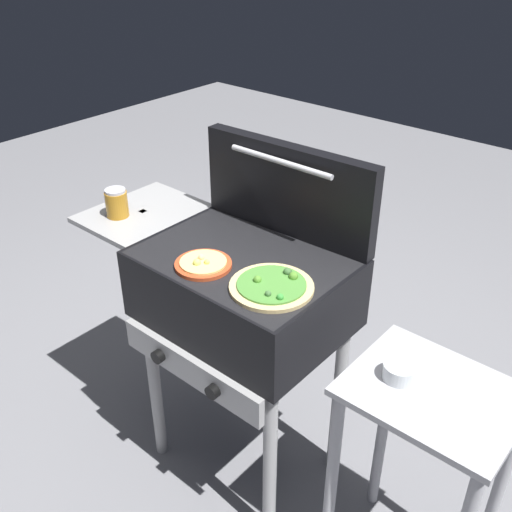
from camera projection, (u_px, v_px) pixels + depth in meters
name	position (u px, v px, depth m)	size (l,w,h in m)	color
ground_plane	(246.00, 456.00, 2.28)	(8.00, 8.00, 0.00)	gray
grill	(240.00, 294.00, 1.89)	(0.96, 0.53, 0.90)	black
grill_lid_open	(288.00, 189.00, 1.88)	(0.63, 0.09, 0.30)	black
pizza_cheese	(203.00, 264.00, 1.76)	(0.17, 0.17, 0.03)	#C64723
pizza_veggie	(272.00, 286.00, 1.66)	(0.24, 0.24, 0.04)	#E0C17F
sauce_jar	(117.00, 203.00, 2.03)	(0.08, 0.08, 0.10)	#B77A1E
prep_table	(423.00, 448.00, 1.63)	(0.44, 0.36, 0.75)	#B2B2B7
topping_bowl_near	(400.00, 372.00, 1.55)	(0.09, 0.09, 0.04)	silver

